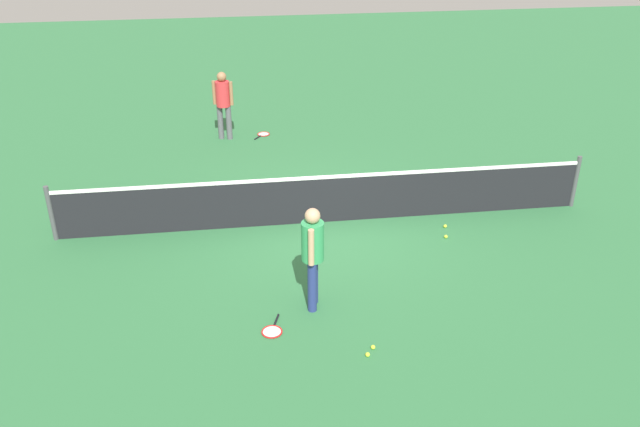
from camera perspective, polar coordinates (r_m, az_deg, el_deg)
ground_plane at (r=12.86m, az=0.48°, el=-0.70°), size 40.00×40.00×0.00m
court_net at (r=12.63m, az=0.49°, el=1.31°), size 10.09×0.09×1.07m
player_near_side at (r=9.95m, az=-0.63°, el=-3.14°), size 0.41×0.53×1.70m
player_far_side at (r=16.71m, az=-8.27°, el=9.58°), size 0.52×0.43×1.70m
tennis_racket_near_player at (r=10.00m, az=-4.09°, el=-9.94°), size 0.39×0.61×0.03m
tennis_racket_far_player at (r=17.17m, az=-4.89°, el=6.74°), size 0.48×0.58×0.03m
tennis_ball_near_player at (r=12.85m, az=10.64°, el=-1.07°), size 0.07×0.07×0.07m
tennis_ball_by_net at (r=12.50m, az=10.70°, el=-1.95°), size 0.07×0.07×0.07m
tennis_ball_midcourt at (r=9.67m, az=4.55°, el=-11.31°), size 0.07×0.07×0.07m
tennis_ball_baseline at (r=9.54m, az=4.08°, el=-11.92°), size 0.07×0.07×0.07m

